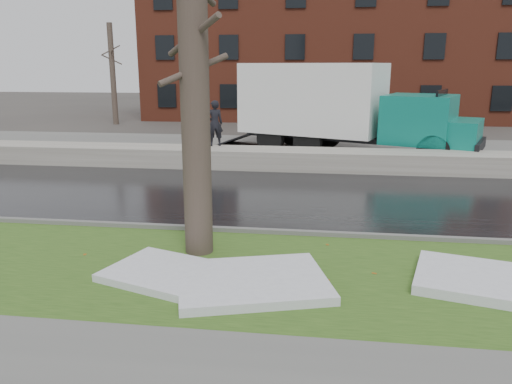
# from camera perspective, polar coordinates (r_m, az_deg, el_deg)

# --- Properties ---
(ground) EXTENTS (120.00, 120.00, 0.00)m
(ground) POSITION_cam_1_polar(r_m,az_deg,el_deg) (10.86, -2.54, -6.48)
(ground) COLOR #47423D
(ground) RESTS_ON ground
(verge) EXTENTS (60.00, 4.50, 0.04)m
(verge) POSITION_cam_1_polar(r_m,az_deg,el_deg) (9.72, -3.86, -8.95)
(verge) COLOR #2B4918
(verge) RESTS_ON ground
(road) EXTENTS (60.00, 7.00, 0.03)m
(road) POSITION_cam_1_polar(r_m,az_deg,el_deg) (15.10, 0.49, -0.42)
(road) COLOR black
(road) RESTS_ON ground
(parking_lot) EXTENTS (60.00, 9.00, 0.03)m
(parking_lot) POSITION_cam_1_polar(r_m,az_deg,el_deg) (23.38, 3.14, 4.84)
(parking_lot) COLOR slate
(parking_lot) RESTS_ON ground
(curb) EXTENTS (60.00, 0.15, 0.14)m
(curb) POSITION_cam_1_polar(r_m,az_deg,el_deg) (11.76, -1.68, -4.45)
(curb) COLOR slate
(curb) RESTS_ON ground
(snowbank) EXTENTS (60.00, 1.60, 0.75)m
(snowbank) POSITION_cam_1_polar(r_m,az_deg,el_deg) (19.10, 2.09, 3.80)
(snowbank) COLOR #ACA89E
(snowbank) RESTS_ON ground
(brick_building) EXTENTS (26.00, 12.00, 10.00)m
(brick_building) POSITION_cam_1_polar(r_m,az_deg,el_deg) (40.00, 8.29, 15.80)
(brick_building) COLOR maroon
(brick_building) RESTS_ON ground
(bg_tree_left) EXTENTS (1.40, 1.62, 6.50)m
(bg_tree_left) POSITION_cam_1_polar(r_m,az_deg,el_deg) (34.86, -16.07, 12.91)
(bg_tree_left) COLOR brown
(bg_tree_left) RESTS_ON ground
(bg_tree_center) EXTENTS (1.40, 1.62, 6.50)m
(bg_tree_center) POSITION_cam_1_polar(r_m,az_deg,el_deg) (36.83, -4.67, 13.45)
(bg_tree_center) COLOR brown
(bg_tree_center) RESTS_ON ground
(fire_hydrant) EXTENTS (0.45, 0.41, 0.90)m
(fire_hydrant) POSITION_cam_1_polar(r_m,az_deg,el_deg) (10.65, -6.74, -4.02)
(fire_hydrant) COLOR #ABADB3
(fire_hydrant) RESTS_ON verge
(tree) EXTENTS (1.39, 1.56, 7.25)m
(tree) POSITION_cam_1_polar(r_m,az_deg,el_deg) (9.97, -7.08, 13.28)
(tree) COLOR brown
(tree) RESTS_ON verge
(box_truck) EXTENTS (11.72, 6.20, 3.95)m
(box_truck) POSITION_cam_1_polar(r_m,az_deg,el_deg) (22.52, 9.41, 9.62)
(box_truck) COLOR black
(box_truck) RESTS_ON ground
(worker) EXTENTS (0.77, 0.65, 1.78)m
(worker) POSITION_cam_1_polar(r_m,az_deg,el_deg) (19.76, -4.75, 7.84)
(worker) COLOR black
(worker) RESTS_ON snowbank
(snow_patch_near) EXTENTS (3.06, 2.66, 0.16)m
(snow_patch_near) POSITION_cam_1_polar(r_m,az_deg,el_deg) (9.00, -0.40, -10.19)
(snow_patch_near) COLOR silver
(snow_patch_near) RESTS_ON verge
(snow_patch_far) EXTENTS (2.60, 2.23, 0.14)m
(snow_patch_far) POSITION_cam_1_polar(r_m,az_deg,el_deg) (9.49, -9.99, -9.14)
(snow_patch_far) COLOR silver
(snow_patch_far) RESTS_ON verge
(snow_patch_side) EXTENTS (3.17, 2.46, 0.18)m
(snow_patch_side) POSITION_cam_1_polar(r_m,az_deg,el_deg) (9.90, 26.06, -9.31)
(snow_patch_side) COLOR silver
(snow_patch_side) RESTS_ON verge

